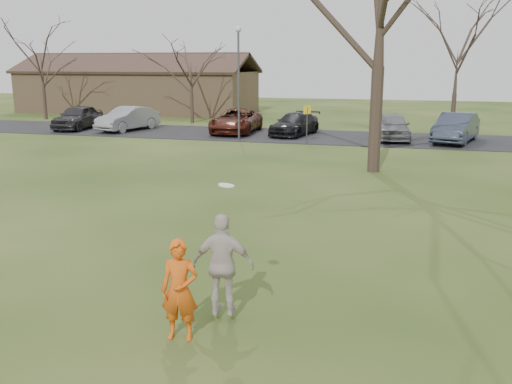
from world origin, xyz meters
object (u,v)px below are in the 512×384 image
(car_2, at_px, (236,121))
(car_0, at_px, (78,117))
(car_4, at_px, (392,126))
(lamp_post, at_px, (239,69))
(catching_play, at_px, (223,265))
(car_3, at_px, (295,124))
(car_5, at_px, (456,128))
(player_defender, at_px, (180,290))
(building, at_px, (139,90))
(car_1, at_px, (128,119))

(car_2, bearing_deg, car_0, -178.14)
(car_4, bearing_deg, lamp_post, -172.38)
(car_4, relative_size, catching_play, 1.93)
(car_3, height_order, car_5, car_5)
(player_defender, height_order, building, building)
(car_1, xyz_separation_m, lamp_post, (8.15, -2.24, 3.17))
(car_0, height_order, lamp_post, lamp_post)
(car_3, distance_m, car_4, 5.77)
(car_3, distance_m, car_5, 9.19)
(car_1, distance_m, car_4, 16.58)
(car_0, relative_size, car_2, 0.86)
(car_4, distance_m, building, 26.10)
(car_1, height_order, building, building)
(car_0, xyz_separation_m, car_3, (14.38, 0.71, -0.12))
(player_defender, bearing_deg, car_2, 97.00)
(car_0, distance_m, lamp_post, 12.29)
(car_0, height_order, car_1, car_0)
(car_1, distance_m, car_5, 19.99)
(catching_play, relative_size, building, 0.11)
(building, xyz_separation_m, lamp_post, (14.00, -15.50, 2.04))
(lamp_post, bearing_deg, car_0, 169.96)
(car_5, distance_m, building, 29.17)
(player_defender, bearing_deg, catching_play, 50.78)
(car_3, bearing_deg, car_1, -165.27)
(player_defender, bearing_deg, car_3, 88.98)
(player_defender, xyz_separation_m, car_5, (5.97, 24.71, 0.00))
(lamp_post, bearing_deg, car_2, 110.08)
(player_defender, distance_m, car_0, 30.36)
(car_3, relative_size, catching_play, 1.98)
(car_4, height_order, lamp_post, lamp_post)
(car_2, height_order, car_4, car_4)
(car_1, relative_size, building, 0.22)
(player_defender, distance_m, lamp_post, 23.65)
(car_1, relative_size, lamp_post, 0.74)
(building, bearing_deg, car_5, -27.56)
(car_2, xyz_separation_m, lamp_post, (1.06, -2.89, 3.19))
(player_defender, relative_size, car_4, 0.37)
(car_2, relative_size, car_4, 1.19)
(car_1, height_order, car_3, car_1)
(lamp_post, bearing_deg, car_4, 14.55)
(car_3, relative_size, car_4, 1.02)
(car_1, relative_size, car_3, 1.01)
(player_defender, relative_size, lamp_post, 0.27)
(car_1, relative_size, car_5, 0.95)
(car_1, bearing_deg, lamp_post, -0.57)
(car_1, height_order, lamp_post, lamp_post)
(car_0, relative_size, car_3, 1.00)
(car_2, height_order, catching_play, catching_play)
(car_5, bearing_deg, car_0, -164.44)
(car_0, relative_size, building, 0.22)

